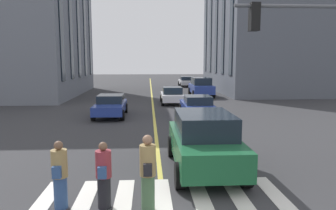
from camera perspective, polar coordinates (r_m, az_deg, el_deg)
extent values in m
cube|color=#D8C64C|center=(25.42, -2.67, -0.21)|extent=(80.00, 0.16, 0.01)
cube|color=silver|center=(9.47, 18.08, -14.54)|extent=(2.40, 0.45, 0.01)
cube|color=silver|center=(9.16, 12.04, -15.09)|extent=(2.40, 0.45, 0.01)
cube|color=silver|center=(8.96, 5.63, -15.50)|extent=(2.40, 0.45, 0.01)
cube|color=silver|center=(8.86, -1.01, -15.72)|extent=(2.40, 0.45, 0.01)
cube|color=silver|center=(8.88, -7.72, -15.75)|extent=(2.40, 0.45, 0.01)
cube|color=silver|center=(9.01, -14.32, -15.57)|extent=(2.40, 0.45, 0.01)
cube|color=silver|center=(9.25, -20.64, -15.22)|extent=(2.40, 0.45, 0.01)
cube|color=silver|center=(26.88, 0.73, 1.47)|extent=(3.90, 1.75, 0.55)
cube|color=#19232D|center=(26.63, 0.76, 2.60)|extent=(1.64, 1.54, 0.55)
cylinder|color=black|center=(28.14, -1.17, 1.19)|extent=(0.60, 0.21, 0.60)
cylinder|color=black|center=(28.26, 2.24, 1.21)|extent=(0.60, 0.21, 0.60)
cylinder|color=black|center=(25.59, -0.94, 0.53)|extent=(0.60, 0.21, 0.60)
cylinder|color=black|center=(25.72, 2.80, 0.55)|extent=(0.60, 0.21, 0.60)
cube|color=silver|center=(45.10, 3.22, 4.05)|extent=(4.40, 1.80, 0.55)
cube|color=#19232D|center=(44.85, 3.25, 4.70)|extent=(1.85, 1.58, 0.50)
cylinder|color=black|center=(46.47, 1.94, 3.83)|extent=(0.64, 0.22, 0.64)
cylinder|color=black|center=(46.66, 4.06, 3.83)|extent=(0.64, 0.22, 0.64)
cylinder|color=black|center=(43.59, 2.30, 3.56)|extent=(0.64, 0.22, 0.64)
cylinder|color=black|center=(43.79, 4.56, 3.56)|extent=(0.64, 0.22, 0.64)
cube|color=navy|center=(20.99, -10.08, -0.39)|extent=(4.40, 1.80, 0.55)
cube|color=#19232D|center=(21.14, -10.04, 1.10)|extent=(1.85, 1.58, 0.50)
cylinder|color=black|center=(19.52, -8.02, -1.78)|extent=(0.64, 0.22, 0.64)
cylinder|color=black|center=(19.73, -13.03, -1.80)|extent=(0.64, 0.22, 0.64)
cylinder|color=black|center=(22.38, -7.44, -0.54)|extent=(0.64, 0.22, 0.64)
cylinder|color=black|center=(22.56, -11.82, -0.57)|extent=(0.64, 0.22, 0.64)
cube|color=#1E6038|center=(10.68, 6.33, -7.25)|extent=(4.70, 1.95, 0.80)
cube|color=#19232D|center=(10.51, 6.39, -3.29)|extent=(2.59, 1.72, 0.70)
cylinder|color=black|center=(12.16, 0.67, -7.28)|extent=(0.76, 0.27, 0.76)
cylinder|color=black|center=(12.43, 9.37, -7.05)|extent=(0.76, 0.27, 0.76)
cylinder|color=black|center=(9.21, 2.09, -12.30)|extent=(0.76, 0.27, 0.76)
cylinder|color=black|center=(9.57, 13.56, -11.74)|extent=(0.76, 0.27, 0.76)
cube|color=navy|center=(20.59, 5.17, -0.46)|extent=(4.40, 1.80, 0.55)
cube|color=#19232D|center=(20.30, 5.28, 0.92)|extent=(1.85, 1.58, 0.50)
cylinder|color=black|center=(21.94, 2.36, -0.65)|extent=(0.64, 0.22, 0.64)
cylinder|color=black|center=(22.19, 6.80, -0.60)|extent=(0.64, 0.22, 0.64)
cylinder|color=black|center=(19.09, 3.24, -1.93)|extent=(0.64, 0.22, 0.64)
cylinder|color=black|center=(19.37, 8.33, -1.86)|extent=(0.64, 0.22, 0.64)
cube|color=navy|center=(32.47, 5.84, 2.89)|extent=(4.70, 1.95, 0.80)
cube|color=#19232D|center=(32.42, 5.85, 4.21)|extent=(2.59, 1.72, 0.70)
cylinder|color=black|center=(33.90, 3.84, 2.44)|extent=(0.76, 0.27, 0.76)
cylinder|color=black|center=(34.19, 6.96, 2.44)|extent=(0.76, 0.27, 0.76)
cylinder|color=black|center=(30.84, 4.57, 1.90)|extent=(0.76, 0.27, 0.76)
cylinder|color=black|center=(31.16, 7.98, 1.91)|extent=(0.76, 0.27, 0.76)
cylinder|color=#4C724C|center=(7.98, -3.54, -15.17)|extent=(0.32, 0.32, 0.87)
cylinder|color=#997F4C|center=(7.70, -3.59, -9.68)|extent=(0.38, 0.38, 0.74)
sphere|color=#8C664C|center=(7.57, -3.62, -6.15)|extent=(0.24, 0.24, 0.24)
cube|color=black|center=(7.51, -3.58, -11.32)|extent=(0.12, 0.20, 0.28)
cylinder|color=black|center=(8.28, -11.15, -14.81)|extent=(0.32, 0.32, 0.77)
cylinder|color=maroon|center=(8.03, -11.28, -10.13)|extent=(0.38, 0.38, 0.65)
sphere|color=brown|center=(7.91, -11.37, -7.15)|extent=(0.21, 0.21, 0.21)
cube|color=#2D4C7F|center=(7.84, -11.51, -11.59)|extent=(0.12, 0.20, 0.28)
cylinder|color=#2D4C7F|center=(8.50, -18.36, -14.39)|extent=(0.32, 0.32, 0.78)
cylinder|color=#997F4C|center=(8.26, -18.58, -9.72)|extent=(0.38, 0.38, 0.67)
sphere|color=brown|center=(8.14, -18.71, -6.75)|extent=(0.22, 0.22, 0.22)
cube|color=#2D4C7F|center=(8.07, -19.00, -11.15)|extent=(0.12, 0.20, 0.28)
cylinder|color=#595B60|center=(11.87, 22.52, 15.74)|extent=(0.12, 4.50, 0.12)
cube|color=black|center=(11.24, 14.94, 14.73)|extent=(0.36, 0.30, 0.90)
sphere|color=red|center=(11.28, 14.99, 16.24)|extent=(0.18, 0.18, 0.18)
sphere|color=gold|center=(11.24, 14.94, 14.73)|extent=(0.18, 0.18, 0.18)
sphere|color=green|center=(11.21, 14.88, 13.21)|extent=(0.18, 0.18, 0.18)
cube|color=slate|center=(37.14, -25.50, 11.74)|extent=(16.76, 12.88, 13.15)
cube|color=#19232D|center=(28.81, -18.29, 13.99)|extent=(1.10, 0.10, 9.99)
cube|color=#19232D|center=(32.05, -16.73, 13.38)|extent=(1.10, 0.10, 9.99)
cube|color=#19232D|center=(35.31, -15.47, 12.89)|extent=(1.10, 0.10, 9.99)
cube|color=#19232D|center=(38.59, -14.42, 12.47)|extent=(1.10, 0.10, 9.99)
cube|color=#19232D|center=(41.88, -13.54, 12.11)|extent=(1.10, 0.10, 9.99)
cube|color=#565B66|center=(39.94, 16.53, 13.51)|extent=(17.14, 11.00, 15.46)
cube|color=#19232D|center=(31.85, 11.15, 15.78)|extent=(1.10, 0.10, 11.75)
cube|color=#19232D|center=(35.15, 9.70, 15.05)|extent=(1.10, 0.10, 11.75)
cube|color=#19232D|center=(38.48, 8.50, 14.44)|extent=(1.10, 0.10, 11.75)
cube|color=#19232D|center=(41.82, 7.51, 13.92)|extent=(1.10, 0.10, 11.75)
cube|color=#19232D|center=(45.17, 6.66, 13.47)|extent=(1.10, 0.10, 11.75)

